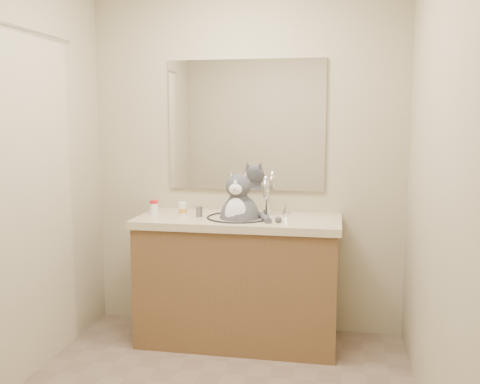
# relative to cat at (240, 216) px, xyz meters

# --- Properties ---
(room) EXTENTS (2.22, 2.52, 2.42)m
(room) POSITION_rel_cat_xyz_m (-0.01, -0.93, 0.34)
(room) COLOR #7F6957
(room) RESTS_ON ground
(vanity) EXTENTS (1.34, 0.59, 1.12)m
(vanity) POSITION_rel_cat_xyz_m (-0.01, 0.03, -0.42)
(vanity) COLOR brown
(vanity) RESTS_ON ground
(mirror) EXTENTS (1.10, 0.02, 0.90)m
(mirror) POSITION_rel_cat_xyz_m (-0.01, 0.30, 0.59)
(mirror) COLOR white
(mirror) RESTS_ON room
(shower_curtain) EXTENTS (0.02, 1.30, 1.93)m
(shower_curtain) POSITION_rel_cat_xyz_m (-1.06, -0.83, 0.17)
(shower_curtain) COLOR beige
(shower_curtain) RESTS_ON ground
(cat) EXTENTS (0.37, 0.33, 0.53)m
(cat) POSITION_rel_cat_xyz_m (0.00, 0.00, 0.00)
(cat) COLOR #4D4D52
(cat) RESTS_ON vanity
(pill_bottle_redcap) EXTENTS (0.06, 0.06, 0.09)m
(pill_bottle_redcap) POSITION_rel_cat_xyz_m (-0.60, 0.05, 0.04)
(pill_bottle_redcap) COLOR white
(pill_bottle_redcap) RESTS_ON vanity
(pill_bottle_orange) EXTENTS (0.06, 0.06, 0.10)m
(pill_bottle_orange) POSITION_rel_cat_xyz_m (-0.39, 0.00, 0.03)
(pill_bottle_orange) COLOR white
(pill_bottle_orange) RESTS_ON vanity
(grey_canister) EXTENTS (0.05, 0.05, 0.07)m
(grey_canister) POSITION_rel_cat_xyz_m (-0.27, 0.00, 0.02)
(grey_canister) COLOR slate
(grey_canister) RESTS_ON vanity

